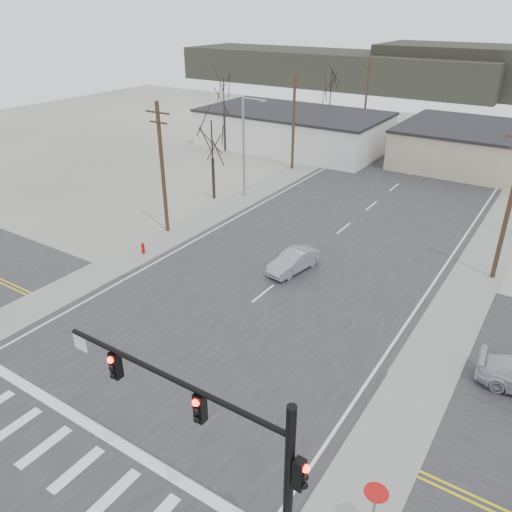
{
  "coord_description": "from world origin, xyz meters",
  "views": [
    {
      "loc": [
        14.13,
        -14.46,
        16.06
      ],
      "look_at": [
        -0.42,
        7.83,
        2.6
      ],
      "focal_mm": 35.0,
      "sensor_mm": 36.0,
      "label": 1
    }
  ],
  "objects": [
    {
      "name": "sidewalk_left",
      "position": [
        -10.6,
        20.0,
        0.03
      ],
      "size": [
        3.0,
        90.0,
        0.06
      ],
      "primitive_type": "cube",
      "color": "gray",
      "rests_on": "ground"
    },
    {
      "name": "yield_sign",
      "position": [
        11.5,
        -3.5,
        2.07
      ],
      "size": [
        0.8,
        0.8,
        2.35
      ],
      "color": "gray",
      "rests_on": "ground"
    },
    {
      "name": "car_far_a",
      "position": [
        6.19,
        46.72,
        0.75
      ],
      "size": [
        3.42,
        5.19,
        1.4
      ],
      "primitive_type": "imported",
      "rotation": [
        0.0,
        0.0,
        3.47
      ],
      "color": "black",
      "rests_on": "main_road"
    },
    {
      "name": "fire_hydrant",
      "position": [
        -10.2,
        8.0,
        0.45
      ],
      "size": [
        0.24,
        0.24,
        0.87
      ],
      "color": "#A50C0C",
      "rests_on": "ground"
    },
    {
      "name": "tree_left_mid",
      "position": [
        -22.0,
        34.0,
        6.28
      ],
      "size": [
        3.96,
        3.96,
        8.82
      ],
      "color": "#31241E",
      "rests_on": "ground"
    },
    {
      "name": "upole_right_a",
      "position": [
        11.5,
        18.0,
        5.22
      ],
      "size": [
        2.2,
        0.3,
        10.0
      ],
      "color": "#422D1E",
      "rests_on": "ground"
    },
    {
      "name": "ground",
      "position": [
        0.0,
        0.0,
        0.0
      ],
      "size": [
        140.0,
        140.0,
        0.0
      ],
      "primitive_type": "plane",
      "color": "#B8B8B3",
      "rests_on": "ground"
    },
    {
      "name": "upole_left_d",
      "position": [
        -11.5,
        52.0,
        5.22
      ],
      "size": [
        2.2,
        0.3,
        10.0
      ],
      "color": "#422D1E",
      "rests_on": "ground"
    },
    {
      "name": "sidewalk_right",
      "position": [
        10.6,
        20.0,
        0.03
      ],
      "size": [
        3.0,
        90.0,
        0.06
      ],
      "primitive_type": "cube",
      "color": "gray",
      "rests_on": "ground"
    },
    {
      "name": "traffic_signal_mast",
      "position": [
        7.89,
        -6.2,
        4.67
      ],
      "size": [
        8.95,
        0.43,
        7.2
      ],
      "color": "black",
      "rests_on": "ground"
    },
    {
      "name": "building_left_far",
      "position": [
        -16.0,
        40.0,
        2.26
      ],
      "size": [
        22.3,
        12.3,
        4.5
      ],
      "color": "silver",
      "rests_on": "ground"
    },
    {
      "name": "hill_left",
      "position": [
        -35.0,
        92.0,
        3.5
      ],
      "size": [
        70.0,
        18.0,
        7.0
      ],
      "primitive_type": "cube",
      "color": "#333026",
      "rests_on": "ground"
    },
    {
      "name": "upole_left_c",
      "position": [
        -11.5,
        32.0,
        5.22
      ],
      "size": [
        2.2,
        0.3,
        10.0
      ],
      "color": "#422D1E",
      "rests_on": "ground"
    },
    {
      "name": "car_far_b",
      "position": [
        -1.33,
        54.11,
        0.8
      ],
      "size": [
        2.58,
        4.67,
        1.5
      ],
      "primitive_type": "imported",
      "rotation": [
        0.0,
        0.0,
        -0.19
      ],
      "color": "black",
      "rests_on": "main_road"
    },
    {
      "name": "sedan_crossing",
      "position": [
        0.06,
        11.65,
        0.73
      ],
      "size": [
        2.18,
        4.36,
        1.37
      ],
      "primitive_type": "imported",
      "rotation": [
        0.0,
        0.0,
        -0.18
      ],
      "color": "gray",
      "rests_on": "main_road"
    },
    {
      "name": "cross_road",
      "position": [
        0.0,
        0.0,
        0.02
      ],
      "size": [
        90.0,
        10.0,
        0.04
      ],
      "primitive_type": "cube",
      "color": "#252527",
      "rests_on": "ground"
    },
    {
      "name": "tree_left_near",
      "position": [
        -13.0,
        20.0,
        5.23
      ],
      "size": [
        3.3,
        3.3,
        7.35
      ],
      "color": "#31241E",
      "rests_on": "ground"
    },
    {
      "name": "streetlight_main",
      "position": [
        -10.8,
        22.0,
        5.09
      ],
      "size": [
        2.4,
        0.25,
        9.0
      ],
      "color": "gray",
      "rests_on": "ground"
    },
    {
      "name": "tree_left_far",
      "position": [
        -14.0,
        46.0,
        6.28
      ],
      "size": [
        3.96,
        3.96,
        8.82
      ],
      "color": "#31241E",
      "rests_on": "ground"
    },
    {
      "name": "main_road",
      "position": [
        0.0,
        15.0,
        0.02
      ],
      "size": [
        18.0,
        110.0,
        0.05
      ],
      "primitive_type": "cube",
      "color": "#252527",
      "rests_on": "ground"
    },
    {
      "name": "upole_left_b",
      "position": [
        -11.5,
        12.0,
        5.22
      ],
      "size": [
        2.2,
        0.3,
        10.0
      ],
      "color": "#422D1E",
      "rests_on": "ground"
    }
  ]
}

